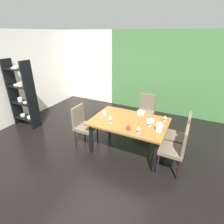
{
  "coord_description": "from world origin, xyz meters",
  "views": [
    {
      "loc": [
        1.9,
        -2.78,
        2.5
      ],
      "look_at": [
        0.3,
        0.46,
        0.85
      ],
      "focal_mm": 28.0,
      "sensor_mm": 36.0,
      "label": 1
    }
  ],
  "objects_px": {
    "cup_left": "(105,113)",
    "pitcher_near_shelf": "(159,127)",
    "chair_left_near": "(83,124)",
    "wine_glass_south": "(165,117)",
    "chair_right_far": "(180,134)",
    "serving_bowl_center": "(141,113)",
    "wine_glass_corner": "(110,117)",
    "wine_glass_north": "(150,122)",
    "serving_bowl_east": "(150,121)",
    "display_shelf": "(22,95)",
    "chair_right_near": "(176,148)",
    "wine_glass_right": "(139,128)",
    "dining_table": "(129,124)",
    "chair_head_far": "(146,110)",
    "cup_front": "(128,128)"
  },
  "relations": [
    {
      "from": "wine_glass_right",
      "to": "serving_bowl_east",
      "type": "height_order",
      "value": "wine_glass_right"
    },
    {
      "from": "wine_glass_south",
      "to": "serving_bowl_center",
      "type": "bearing_deg",
      "value": 166.56
    },
    {
      "from": "chair_head_far",
      "to": "cup_front",
      "type": "relative_size",
      "value": 11.71
    },
    {
      "from": "dining_table",
      "to": "cup_front",
      "type": "bearing_deg",
      "value": -70.95
    },
    {
      "from": "dining_table",
      "to": "chair_left_near",
      "type": "relative_size",
      "value": 1.64
    },
    {
      "from": "display_shelf",
      "to": "pitcher_near_shelf",
      "type": "distance_m",
      "value": 3.77
    },
    {
      "from": "wine_glass_right",
      "to": "cup_front",
      "type": "distance_m",
      "value": 0.23
    },
    {
      "from": "serving_bowl_center",
      "to": "wine_glass_north",
      "type": "bearing_deg",
      "value": -55.55
    },
    {
      "from": "cup_left",
      "to": "pitcher_near_shelf",
      "type": "height_order",
      "value": "pitcher_near_shelf"
    },
    {
      "from": "chair_left_near",
      "to": "wine_glass_north",
      "type": "relative_size",
      "value": 6.66
    },
    {
      "from": "wine_glass_corner",
      "to": "serving_bowl_center",
      "type": "xyz_separation_m",
      "value": [
        0.43,
        0.72,
        -0.1
      ]
    },
    {
      "from": "dining_table",
      "to": "pitcher_near_shelf",
      "type": "distance_m",
      "value": 0.71
    },
    {
      "from": "display_shelf",
      "to": "wine_glass_south",
      "type": "relative_size",
      "value": 13.75
    },
    {
      "from": "chair_head_far",
      "to": "pitcher_near_shelf",
      "type": "relative_size",
      "value": 6.07
    },
    {
      "from": "chair_right_near",
      "to": "chair_right_far",
      "type": "distance_m",
      "value": 0.51
    },
    {
      "from": "chair_left_near",
      "to": "wine_glass_right",
      "type": "height_order",
      "value": "chair_left_near"
    },
    {
      "from": "chair_left_near",
      "to": "wine_glass_south",
      "type": "height_order",
      "value": "chair_left_near"
    },
    {
      "from": "chair_right_far",
      "to": "cup_left",
      "type": "bearing_deg",
      "value": 96.83
    },
    {
      "from": "chair_right_far",
      "to": "serving_bowl_east",
      "type": "xyz_separation_m",
      "value": [
        -0.63,
        -0.08,
        0.2
      ]
    },
    {
      "from": "dining_table",
      "to": "serving_bowl_east",
      "type": "bearing_deg",
      "value": 22.16
    },
    {
      "from": "pitcher_near_shelf",
      "to": "chair_right_far",
      "type": "bearing_deg",
      "value": 46.2
    },
    {
      "from": "chair_left_near",
      "to": "display_shelf",
      "type": "distance_m",
      "value": 2.09
    },
    {
      "from": "wine_glass_south",
      "to": "wine_glass_north",
      "type": "relative_size",
      "value": 0.92
    },
    {
      "from": "display_shelf",
      "to": "cup_front",
      "type": "bearing_deg",
      "value": -3.29
    },
    {
      "from": "chair_right_far",
      "to": "chair_left_near",
      "type": "bearing_deg",
      "value": 103.63
    },
    {
      "from": "wine_glass_right",
      "to": "pitcher_near_shelf",
      "type": "distance_m",
      "value": 0.42
    },
    {
      "from": "serving_bowl_east",
      "to": "wine_glass_north",
      "type": "bearing_deg",
      "value": -80.87
    },
    {
      "from": "chair_right_near",
      "to": "wine_glass_north",
      "type": "relative_size",
      "value": 6.63
    },
    {
      "from": "wine_glass_corner",
      "to": "serving_bowl_center",
      "type": "bearing_deg",
      "value": 59.25
    },
    {
      "from": "wine_glass_north",
      "to": "display_shelf",
      "type": "bearing_deg",
      "value": -177.87
    },
    {
      "from": "chair_right_near",
      "to": "wine_glass_corner",
      "type": "bearing_deg",
      "value": 90.39
    },
    {
      "from": "dining_table",
      "to": "wine_glass_right",
      "type": "relative_size",
      "value": 10.92
    },
    {
      "from": "chair_left_near",
      "to": "wine_glass_right",
      "type": "xyz_separation_m",
      "value": [
        1.39,
        -0.15,
        0.31
      ]
    },
    {
      "from": "wine_glass_north",
      "to": "cup_left",
      "type": "xyz_separation_m",
      "value": [
        -1.09,
        0.1,
        -0.07
      ]
    },
    {
      "from": "chair_head_far",
      "to": "display_shelf",
      "type": "relative_size",
      "value": 0.52
    },
    {
      "from": "chair_left_near",
      "to": "cup_front",
      "type": "bearing_deg",
      "value": 84.53
    },
    {
      "from": "wine_glass_corner",
      "to": "wine_glass_south",
      "type": "height_order",
      "value": "wine_glass_corner"
    },
    {
      "from": "display_shelf",
      "to": "wine_glass_south",
      "type": "xyz_separation_m",
      "value": [
        3.79,
        0.5,
        -0.08
      ]
    },
    {
      "from": "dining_table",
      "to": "cup_left",
      "type": "xyz_separation_m",
      "value": [
        -0.63,
        0.05,
        0.12
      ]
    },
    {
      "from": "display_shelf",
      "to": "cup_front",
      "type": "xyz_separation_m",
      "value": [
        3.22,
        -0.19,
        -0.14
      ]
    },
    {
      "from": "cup_left",
      "to": "pitcher_near_shelf",
      "type": "relative_size",
      "value": 0.51
    },
    {
      "from": "wine_glass_south",
      "to": "serving_bowl_east",
      "type": "height_order",
      "value": "wine_glass_south"
    },
    {
      "from": "serving_bowl_center",
      "to": "pitcher_near_shelf",
      "type": "height_order",
      "value": "pitcher_near_shelf"
    },
    {
      "from": "pitcher_near_shelf",
      "to": "serving_bowl_center",
      "type": "bearing_deg",
      "value": 133.16
    },
    {
      "from": "cup_front",
      "to": "pitcher_near_shelf",
      "type": "distance_m",
      "value": 0.59
    },
    {
      "from": "wine_glass_right",
      "to": "serving_bowl_center",
      "type": "xyz_separation_m",
      "value": [
        -0.24,
        0.87,
        -0.08
      ]
    },
    {
      "from": "cup_left",
      "to": "wine_glass_corner",
      "type": "bearing_deg",
      "value": -45.49
    },
    {
      "from": "chair_right_far",
      "to": "wine_glass_right",
      "type": "distance_m",
      "value": 1.01
    },
    {
      "from": "wine_glass_south",
      "to": "serving_bowl_east",
      "type": "distance_m",
      "value": 0.32
    },
    {
      "from": "wine_glass_right",
      "to": "serving_bowl_center",
      "type": "height_order",
      "value": "wine_glass_right"
    }
  ]
}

